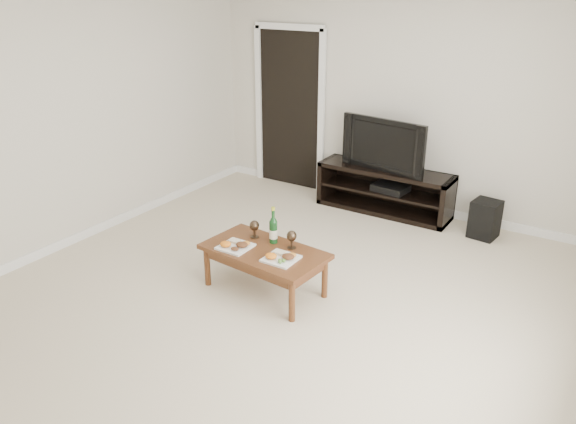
% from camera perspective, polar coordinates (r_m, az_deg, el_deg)
% --- Properties ---
extents(floor, '(5.50, 5.50, 0.00)m').
position_cam_1_polar(floor, '(5.02, -1.64, -9.26)').
color(floor, beige).
rests_on(floor, ground).
extents(back_wall, '(5.00, 0.04, 2.60)m').
position_cam_1_polar(back_wall, '(6.86, 11.55, 10.86)').
color(back_wall, beige).
rests_on(back_wall, ground).
extents(doorway, '(0.90, 0.02, 2.05)m').
position_cam_1_polar(doorway, '(7.57, 0.19, 10.27)').
color(doorway, black).
rests_on(doorway, ground).
extents(media_console, '(1.63, 0.45, 0.55)m').
position_cam_1_polar(media_console, '(6.91, 9.75, 2.20)').
color(media_console, black).
rests_on(media_console, ground).
extents(television, '(1.09, 0.29, 0.62)m').
position_cam_1_polar(television, '(6.73, 10.08, 6.88)').
color(television, black).
rests_on(television, media_console).
extents(av_receiver, '(0.43, 0.34, 0.08)m').
position_cam_1_polar(av_receiver, '(6.86, 10.38, 2.44)').
color(av_receiver, black).
rests_on(av_receiver, media_console).
extents(subwoofer, '(0.31, 0.31, 0.42)m').
position_cam_1_polar(subwoofer, '(6.52, 19.37, -0.69)').
color(subwoofer, black).
rests_on(subwoofer, ground).
extents(coffee_table, '(1.15, 0.70, 0.42)m').
position_cam_1_polar(coffee_table, '(5.11, -2.38, -5.93)').
color(coffee_table, '#563118').
rests_on(coffee_table, ground).
extents(plate_left, '(0.27, 0.27, 0.07)m').
position_cam_1_polar(plate_left, '(5.05, -5.38, -3.28)').
color(plate_left, white).
rests_on(plate_left, coffee_table).
extents(plate_right, '(0.27, 0.27, 0.07)m').
position_cam_1_polar(plate_right, '(4.82, -0.72, -4.50)').
color(plate_right, white).
rests_on(plate_right, coffee_table).
extents(wine_bottle, '(0.07, 0.07, 0.35)m').
position_cam_1_polar(wine_bottle, '(5.07, -1.50, -1.32)').
color(wine_bottle, '#0F3A16').
rests_on(wine_bottle, coffee_table).
extents(goblet_left, '(0.09, 0.09, 0.17)m').
position_cam_1_polar(goblet_left, '(5.21, -3.43, -1.74)').
color(goblet_left, '#3A2C20').
rests_on(goblet_left, coffee_table).
extents(goblet_right, '(0.09, 0.09, 0.17)m').
position_cam_1_polar(goblet_right, '(5.00, 0.37, -2.82)').
color(goblet_right, '#3A2C20').
rests_on(goblet_right, coffee_table).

